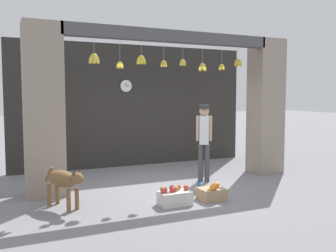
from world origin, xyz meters
TOP-DOWN VIEW (x-y plane):
  - ground_plane at (0.00, 0.00)m, footprint 60.00×60.00m
  - shop_back_wall at (0.00, 2.53)m, footprint 6.45×0.12m
  - shop_pillar_left at (-2.57, 0.30)m, footprint 0.70×0.60m
  - shop_pillar_right at (2.57, 0.30)m, footprint 0.70×0.60m
  - storefront_awning at (-0.01, 0.12)m, footprint 4.55×0.30m
  - dog at (-2.38, -0.68)m, footprint 0.60×0.94m
  - shopkeeper at (0.71, 0.04)m, footprint 0.31×0.31m
  - fruit_crate_oranges at (0.13, -1.26)m, footprint 0.44×0.39m
  - fruit_crate_apples at (-0.63, -1.27)m, footprint 0.56×0.33m
  - water_bottle at (0.15, -0.74)m, footprint 0.07×0.07m
  - wall_clock at (-0.26, 2.46)m, footprint 0.33×0.03m

SIDE VIEW (x-z plane):
  - ground_plane at x=0.00m, z-range 0.00..0.00m
  - water_bottle at x=0.15m, z-range -0.01..0.24m
  - fruit_crate_oranges at x=0.13m, z-range -0.03..0.28m
  - fruit_crate_apples at x=-0.63m, z-range -0.02..0.31m
  - dog at x=-2.38m, z-range 0.12..0.82m
  - shopkeeper at x=0.71m, z-range 0.15..1.83m
  - shop_back_wall at x=0.00m, z-range 0.00..3.22m
  - shop_pillar_left at x=-2.57m, z-range 0.00..3.22m
  - shop_pillar_right at x=2.57m, z-range 0.00..3.22m
  - wall_clock at x=-0.26m, z-range 1.97..2.30m
  - storefront_awning at x=-0.01m, z-range 2.64..3.46m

